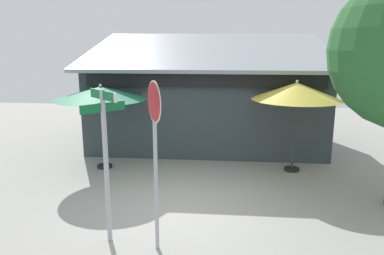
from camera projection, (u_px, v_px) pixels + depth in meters
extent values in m
cube|color=#9E9B93|center=(184.00, 210.00, 8.39)|extent=(28.00, 28.00, 0.10)
cube|color=#333D42|center=(208.00, 104.00, 13.62)|extent=(7.89, 4.45, 2.92)
cube|color=#999EA8|center=(208.00, 50.00, 13.04)|extent=(8.39, 5.05, 1.27)
cube|color=black|center=(204.00, 80.00, 11.16)|extent=(7.29, 0.16, 0.44)
cylinder|color=#A8AAB2|center=(106.00, 168.00, 6.69)|extent=(0.09, 0.09, 2.87)
cube|color=#116B38|center=(102.00, 95.00, 6.39)|extent=(0.63, 0.62, 0.16)
cube|color=#116B38|center=(103.00, 107.00, 6.44)|extent=(0.62, 0.63, 0.16)
cube|color=white|center=(115.00, 98.00, 6.05)|extent=(0.07, 0.07, 0.16)
cylinder|color=#A8AAB2|center=(156.00, 186.00, 6.47)|extent=(0.07, 0.07, 2.40)
cylinder|color=white|center=(154.00, 102.00, 6.13)|extent=(0.35, 0.64, 0.72)
cylinder|color=red|center=(154.00, 102.00, 6.13)|extent=(0.34, 0.60, 0.67)
cylinder|color=black|center=(105.00, 166.00, 11.10)|extent=(0.44, 0.44, 0.08)
cylinder|color=#333335|center=(103.00, 133.00, 10.87)|extent=(0.05, 0.05, 2.12)
cone|color=#1E724C|center=(101.00, 93.00, 10.61)|extent=(2.66, 2.66, 0.37)
sphere|color=silver|center=(100.00, 85.00, 10.56)|extent=(0.08, 0.08, 0.08)
cylinder|color=black|center=(292.00, 169.00, 10.83)|extent=(0.44, 0.44, 0.08)
cylinder|color=#333335|center=(294.00, 135.00, 10.60)|extent=(0.05, 0.05, 2.15)
cone|color=#EAD14C|center=(296.00, 91.00, 10.32)|extent=(2.51, 2.51, 0.48)
sphere|color=silver|center=(297.00, 81.00, 10.26)|extent=(0.08, 0.08, 0.08)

